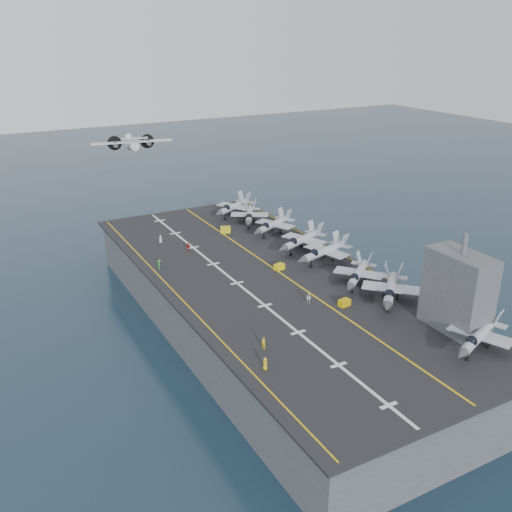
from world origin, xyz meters
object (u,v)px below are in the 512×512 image
fighter_jet_0 (479,335)px  island_superstructure (459,283)px  tow_cart_a (344,303)px  transport_plane (132,147)px

fighter_jet_0 → island_superstructure: bearing=74.6°
island_superstructure → fighter_jet_0: bearing=-105.4°
fighter_jet_0 → tow_cart_a: (-8.11, 19.78, -1.71)m
tow_cart_a → fighter_jet_0: bearing=-67.7°
island_superstructure → transport_plane: size_ratio=0.67×
transport_plane → fighter_jet_0: bearing=-79.0°
island_superstructure → fighter_jet_0: island_superstructure is taller
tow_cart_a → transport_plane: bearing=97.9°
island_superstructure → tow_cart_a: (-9.76, 13.79, -6.94)m
fighter_jet_0 → transport_plane: (-18.62, 95.87, 11.63)m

